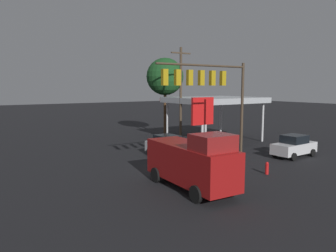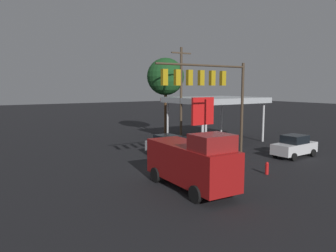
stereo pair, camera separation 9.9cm
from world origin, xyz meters
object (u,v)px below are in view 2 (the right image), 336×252
Objects in this scene: price_sign at (203,114)px; street_tree at (166,77)px; sedan_far at (167,146)px; traffic_signal_assembly at (209,87)px; delivery_truck at (192,162)px; utility_pole at (181,94)px; fire_hydrant at (267,168)px; sedan_waiting at (294,146)px.

price_sign is 0.54× the size of street_tree.
sedan_far is 14.12m from street_tree.
traffic_signal_assembly reaches higher than sedan_far.
delivery_truck is (3.71, 8.37, 0.74)m from sedan_far.
utility_pole is 11.54× the size of fire_hydrant.
street_tree is at bearing -83.65° from sedan_waiting.
utility_pole is at bearing 130.60° from sedan_far.
price_sign is at bearing 72.18° from sedan_far.
utility_pole is at bearing -98.24° from fire_hydrant.
sedan_waiting is at bearing -177.59° from traffic_signal_assembly.
price_sign reaches higher than delivery_truck.
sedan_far is at bearing -14.19° from price_sign.
street_tree is (-7.53, -17.12, 1.21)m from traffic_signal_assembly.
traffic_signal_assembly is 0.81× the size of street_tree.
sedan_far is (3.23, -0.82, -2.76)m from price_sign.
price_sign reaches higher than sedan_waiting.
price_sign is 10.45m from delivery_truck.
street_tree is 10.93× the size of fire_hydrant.
sedan_waiting is 13.29m from delivery_truck.
sedan_far is at bearing -35.41° from sedan_waiting.
delivery_truck is (13.05, 2.38, 0.74)m from sedan_waiting.
sedan_far is 9.18m from delivery_truck.
utility_pole reaches higher than street_tree.
traffic_signal_assembly is at bearing 63.30° from utility_pole.
sedan_far is 5.12× the size of fire_hydrant.
delivery_truck is at bearing -1.69° from fire_hydrant.
delivery_truck is 0.72× the size of street_tree.
delivery_truck is (8.37, 12.91, -3.67)m from utility_pole.
traffic_signal_assembly is 1.74× the size of sedan_waiting.
utility_pole is at bearing 71.89° from street_tree.
sedan_waiting is 7.08m from fire_hydrant.
price_sign is at bearing 75.07° from utility_pole.
sedan_far is at bearing -97.53° from traffic_signal_assembly.
sedan_waiting is 5.09× the size of fire_hydrant.
traffic_signal_assembly is 5.59m from delivery_truck.
traffic_signal_assembly is at bearing -30.62° from fire_hydrant.
sedan_far is at bearing 44.23° from utility_pole.
traffic_signal_assembly is 7.33m from price_sign.
traffic_signal_assembly is 11.42m from sedan_waiting.
utility_pole is 14.12m from fire_hydrant.
traffic_signal_assembly reaches higher than delivery_truck.
street_tree is (-3.44, -11.52, 3.59)m from price_sign.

